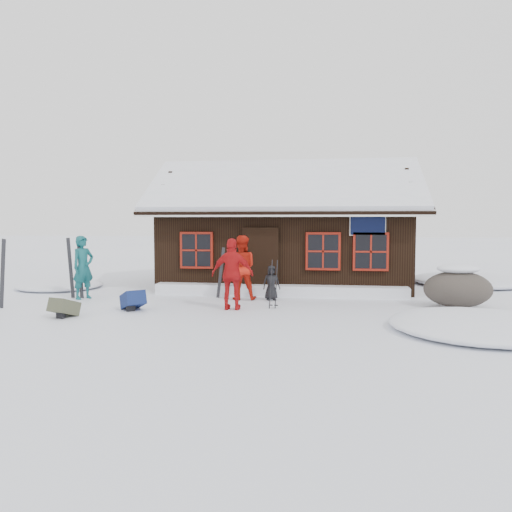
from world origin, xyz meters
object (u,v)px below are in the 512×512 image
object	(u,v)px
skier_orange_right	(232,274)
ski_poles	(273,285)
skier_teal	(83,267)
backpack_blue	(133,303)
skier_orange_left	(241,268)
boulder	(458,288)
backpack_olive	(64,310)
skier_crouched	(271,283)

from	to	relation	value
skier_orange_right	ski_poles	xyz separation A→B (m)	(1.01, 0.34, -0.30)
skier_teal	backpack_blue	distance (m)	2.74
skier_orange_right	ski_poles	world-z (taller)	skier_orange_right
skier_orange_left	boulder	bearing A→B (deg)	165.49
boulder	backpack_olive	world-z (taller)	boulder
skier_crouched	boulder	world-z (taller)	boulder
skier_orange_right	boulder	xyz separation A→B (m)	(5.77, 1.15, -0.40)
skier_teal	ski_poles	xyz separation A→B (m)	(5.62, -0.82, -0.31)
skier_teal	skier_orange_left	distance (m)	4.58
backpack_blue	skier_orange_right	bearing A→B (deg)	-30.12
boulder	ski_poles	distance (m)	4.82
skier_orange_right	boulder	world-z (taller)	skier_orange_right
skier_orange_left	ski_poles	world-z (taller)	skier_orange_left
skier_orange_right	skier_crouched	size ratio (longest dim) A/B	1.83
skier_orange_left	skier_crouched	world-z (taller)	skier_orange_left
ski_poles	backpack_blue	size ratio (longest dim) A/B	2.00
skier_teal	boulder	bearing A→B (deg)	-60.83
skier_teal	backpack_olive	world-z (taller)	skier_teal
skier_orange_left	boulder	size ratio (longest dim) A/B	1.06
skier_orange_left	skier_orange_right	size ratio (longest dim) A/B	1.01
skier_crouched	backpack_blue	xyz separation A→B (m)	(-3.30, -2.08, -0.32)
skier_orange_right	ski_poles	bearing A→B (deg)	-161.94
boulder	backpack_olive	distance (m)	9.88
skier_teal	boulder	world-z (taller)	skier_teal
backpack_blue	ski_poles	bearing A→B (deg)	-27.44
skier_teal	skier_orange_left	bearing A→B (deg)	-54.48
skier_crouched	backpack_blue	world-z (taller)	skier_crouched
skier_orange_right	backpack_olive	xyz separation A→B (m)	(-3.73, -1.53, -0.75)
ski_poles	skier_crouched	bearing A→B (deg)	98.51
skier_teal	skier_orange_left	size ratio (longest dim) A/B	1.00
skier_orange_right	boulder	distance (m)	5.89
skier_orange_right	skier_crouched	xyz separation A→B (m)	(0.81, 1.67, -0.41)
skier_crouched	ski_poles	size ratio (longest dim) A/B	0.77
skier_crouched	backpack_olive	world-z (taller)	skier_crouched
boulder	backpack_blue	bearing A→B (deg)	-169.28
backpack_blue	backpack_olive	world-z (taller)	backpack_blue
skier_orange_right	backpack_olive	distance (m)	4.10
boulder	skier_teal	bearing A→B (deg)	179.99
backpack_blue	skier_orange_left	bearing A→B (deg)	1.03
ski_poles	skier_orange_right	bearing A→B (deg)	-161.65
skier_orange_left	skier_orange_right	xyz separation A→B (m)	(0.06, -1.66, -0.01)
skier_orange_right	backpack_blue	size ratio (longest dim) A/B	2.80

